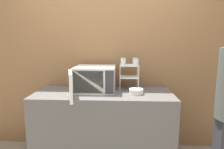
{
  "coord_description": "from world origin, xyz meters",
  "views": [
    {
      "loc": [
        0.22,
        -2.06,
        1.53
      ],
      "look_at": [
        0.1,
        0.38,
        1.11
      ],
      "focal_mm": 32.0,
      "sensor_mm": 36.0,
      "label": 1
    }
  ],
  "objects_px": {
    "dish_rack": "(129,72)",
    "glass_back_right": "(135,61)",
    "glass_back_left": "(123,61)",
    "glass_front_right": "(136,62)",
    "bowl": "(136,92)",
    "glass_front_left": "(123,62)",
    "microwave": "(94,79)"
  },
  "relations": [
    {
      "from": "dish_rack",
      "to": "glass_back_left",
      "type": "xyz_separation_m",
      "value": [
        -0.08,
        0.07,
        0.14
      ]
    },
    {
      "from": "glass_back_right",
      "to": "glass_back_left",
      "type": "relative_size",
      "value": 1.0
    },
    {
      "from": "glass_back_right",
      "to": "glass_back_left",
      "type": "bearing_deg",
      "value": 177.51
    },
    {
      "from": "microwave",
      "to": "glass_back_right",
      "type": "height_order",
      "value": "glass_back_right"
    },
    {
      "from": "bowl",
      "to": "glass_back_right",
      "type": "bearing_deg",
      "value": 90.25
    },
    {
      "from": "glass_back_left",
      "to": "bowl",
      "type": "relative_size",
      "value": 0.52
    },
    {
      "from": "glass_front_left",
      "to": "bowl",
      "type": "distance_m",
      "value": 0.41
    },
    {
      "from": "glass_back_left",
      "to": "bowl",
      "type": "bearing_deg",
      "value": -63.48
    },
    {
      "from": "microwave",
      "to": "glass_back_left",
      "type": "xyz_separation_m",
      "value": [
        0.36,
        0.2,
        0.21
      ]
    },
    {
      "from": "glass_front_left",
      "to": "bowl",
      "type": "relative_size",
      "value": 0.52
    },
    {
      "from": "dish_rack",
      "to": "glass_front_left",
      "type": "xyz_separation_m",
      "value": [
        -0.08,
        -0.07,
        0.14
      ]
    },
    {
      "from": "bowl",
      "to": "dish_rack",
      "type": "bearing_deg",
      "value": 107.71
    },
    {
      "from": "bowl",
      "to": "glass_front_left",
      "type": "bearing_deg",
      "value": 131.7
    },
    {
      "from": "dish_rack",
      "to": "glass_front_right",
      "type": "distance_m",
      "value": 0.17
    },
    {
      "from": "microwave",
      "to": "glass_front_right",
      "type": "height_order",
      "value": "glass_front_right"
    },
    {
      "from": "microwave",
      "to": "glass_front_left",
      "type": "relative_size",
      "value": 9.3
    },
    {
      "from": "glass_front_right",
      "to": "glass_front_left",
      "type": "bearing_deg",
      "value": 179.75
    },
    {
      "from": "microwave",
      "to": "dish_rack",
      "type": "height_order",
      "value": "dish_rack"
    },
    {
      "from": "microwave",
      "to": "dish_rack",
      "type": "xyz_separation_m",
      "value": [
        0.45,
        0.13,
        0.08
      ]
    },
    {
      "from": "glass_back_right",
      "to": "bowl",
      "type": "xyz_separation_m",
      "value": [
        0.0,
        -0.31,
        -0.34
      ]
    },
    {
      "from": "glass_back_left",
      "to": "glass_front_right",
      "type": "bearing_deg",
      "value": -41.01
    },
    {
      "from": "microwave",
      "to": "glass_front_left",
      "type": "distance_m",
      "value": 0.43
    },
    {
      "from": "microwave",
      "to": "glass_back_right",
      "type": "xyz_separation_m",
      "value": [
        0.52,
        0.2,
        0.21
      ]
    },
    {
      "from": "dish_rack",
      "to": "glass_front_right",
      "type": "bearing_deg",
      "value": -40.22
    },
    {
      "from": "glass_back_left",
      "to": "glass_front_left",
      "type": "bearing_deg",
      "value": -89.42
    },
    {
      "from": "glass_front_left",
      "to": "glass_back_right",
      "type": "distance_m",
      "value": 0.21
    },
    {
      "from": "glass_front_right",
      "to": "glass_back_right",
      "type": "bearing_deg",
      "value": 92.63
    },
    {
      "from": "dish_rack",
      "to": "glass_back_right",
      "type": "xyz_separation_m",
      "value": [
        0.08,
        0.07,
        0.14
      ]
    },
    {
      "from": "microwave",
      "to": "bowl",
      "type": "xyz_separation_m",
      "value": [
        0.52,
        -0.12,
        -0.13
      ]
    },
    {
      "from": "dish_rack",
      "to": "bowl",
      "type": "bearing_deg",
      "value": -72.29
    },
    {
      "from": "glass_back_right",
      "to": "glass_front_right",
      "type": "distance_m",
      "value": 0.14
    },
    {
      "from": "glass_back_left",
      "to": "bowl",
      "type": "height_order",
      "value": "glass_back_left"
    }
  ]
}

